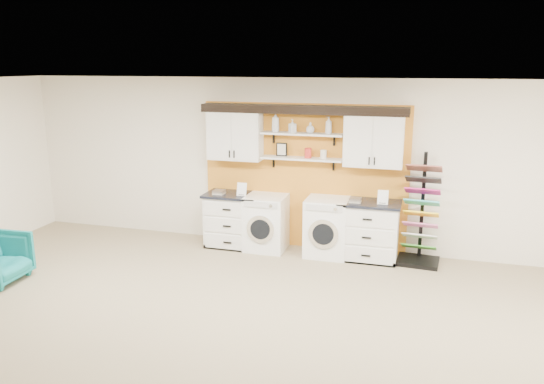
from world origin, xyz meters
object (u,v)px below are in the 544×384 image
(base_cabinet_left, at_px, (234,220))
(dryer, at_px, (327,227))
(sample_rack, at_px, (420,229))
(base_cabinet_right, at_px, (369,230))
(washer, at_px, (266,223))

(base_cabinet_left, distance_m, dryer, 1.60)
(sample_rack, bearing_deg, base_cabinet_right, -172.80)
(dryer, distance_m, sample_rack, 1.44)
(base_cabinet_right, distance_m, sample_rack, 0.78)
(base_cabinet_right, bearing_deg, sample_rack, 2.69)
(base_cabinet_right, bearing_deg, washer, -179.88)
(sample_rack, bearing_deg, base_cabinet_left, -174.80)
(base_cabinet_left, height_order, sample_rack, sample_rack)
(base_cabinet_right, relative_size, sample_rack, 0.56)
(base_cabinet_right, relative_size, washer, 1.05)
(base_cabinet_left, xyz_separation_m, sample_rack, (3.03, 0.04, 0.09))
(base_cabinet_right, distance_m, washer, 1.68)
(base_cabinet_left, relative_size, sample_rack, 0.54)
(washer, height_order, dryer, dryer)
(base_cabinet_left, bearing_deg, base_cabinet_right, -0.00)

